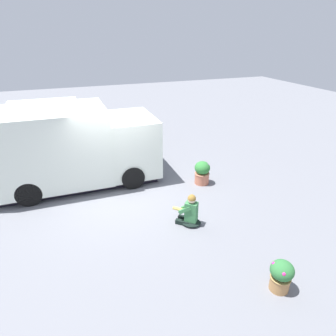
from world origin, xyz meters
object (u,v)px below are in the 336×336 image
(planter_flowering_near, at_px, (134,130))
(planter_flowering_side, at_px, (202,172))
(planter_flowering_far, at_px, (281,275))
(person_customer, at_px, (190,213))
(food_truck, at_px, (70,148))

(planter_flowering_near, xyz_separation_m, planter_flowering_side, (0.92, -5.21, -0.00))
(planter_flowering_near, relative_size, planter_flowering_far, 1.11)
(person_customer, relative_size, planter_flowering_near, 1.18)
(planter_flowering_near, bearing_deg, food_truck, -129.00)
(person_customer, distance_m, planter_flowering_near, 7.15)
(food_truck, bearing_deg, planter_flowering_far, -61.22)
(food_truck, distance_m, planter_flowering_far, 6.94)
(planter_flowering_side, bearing_deg, person_customer, -124.07)
(food_truck, relative_size, person_customer, 5.97)
(food_truck, distance_m, planter_flowering_side, 4.26)
(food_truck, relative_size, planter_flowering_near, 7.07)
(person_customer, distance_m, planter_flowering_side, 2.33)
(food_truck, height_order, person_customer, food_truck)
(food_truck, xyz_separation_m, planter_flowering_near, (2.97, 3.67, -0.80))
(food_truck, distance_m, person_customer, 4.41)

